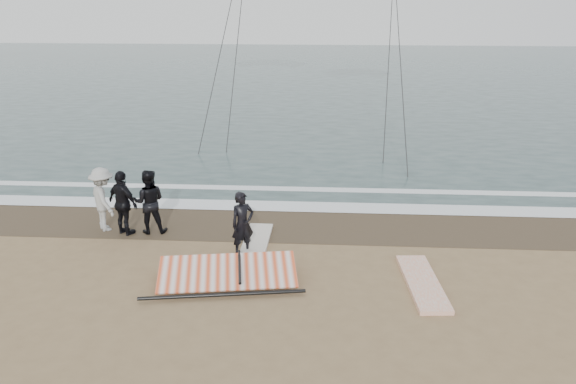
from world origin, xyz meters
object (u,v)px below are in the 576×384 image
man_main (243,224)px  board_white (423,283)px  board_cream (256,244)px  sail_rig (226,273)px

man_main → board_white: bearing=-51.3°
man_main → board_cream: (0.27, 0.56, -0.84)m
man_main → board_white: 4.87m
sail_rig → man_main: bearing=80.5°
board_white → board_cream: 4.75m
board_white → man_main: bearing=158.8°
man_main → board_cream: bearing=30.4°
man_main → board_white: (4.59, -1.39, -0.84)m
board_white → sail_rig: 4.83m
man_main → board_white: man_main is taller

